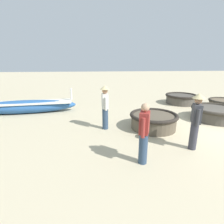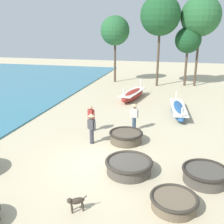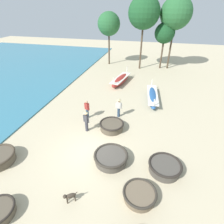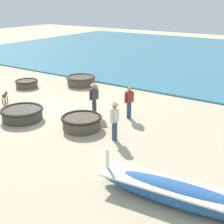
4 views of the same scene
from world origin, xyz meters
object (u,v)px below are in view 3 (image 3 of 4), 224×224
fisherman_crouching (86,120)px  tree_center (144,13)px  long_boat_white_hull (152,96)px  fisherman_standing_left (119,107)px  tree_leftmost (109,24)px  fisherman_with_hat (87,109)px  coracle_front_left (140,194)px  coracle_far_right (165,167)px  coracle_front_right (111,157)px  dog (70,196)px  tree_rightmost (176,13)px  coracle_nearest (112,126)px  long_boat_blue_hull (121,80)px  tree_left_mid (165,33)px

fisherman_crouching → tree_center: (2.13, 15.92, 6.20)m
long_boat_white_hull → tree_center: size_ratio=0.55×
fisherman_standing_left → tree_leftmost: 16.06m
fisherman_with_hat → long_boat_white_hull: bearing=42.8°
coracle_front_left → long_boat_white_hull: size_ratio=0.33×
coracle_far_right → coracle_front_right: bearing=-179.3°
dog → tree_rightmost: 23.80m
fisherman_standing_left → fisherman_with_hat: size_ratio=1.06×
coracle_front_left → coracle_nearest: 5.65m
fisherman_with_hat → dog: bearing=-75.8°
coracle_far_right → tree_leftmost: tree_leftmost is taller
long_boat_white_hull → tree_leftmost: size_ratio=0.69×
coracle_front_right → long_boat_white_hull: 8.99m
coracle_far_right → tree_center: bearing=100.6°
long_boat_blue_hull → tree_rightmost: bearing=52.8°
tree_center → dog: bearing=-92.5°
coracle_far_right → long_boat_white_hull: size_ratio=0.37×
long_boat_white_hull → tree_rightmost: 12.71m
long_boat_white_hull → fisherman_standing_left: 4.67m
fisherman_with_hat → fisherman_crouching: bearing=-71.0°
coracle_far_right → fisherman_standing_left: size_ratio=1.11×
long_boat_blue_hull → tree_rightmost: tree_rightmost is taller
tree_rightmost → tree_center: bearing=-165.3°
fisherman_crouching → tree_center: size_ratio=0.18×
fisherman_standing_left → tree_rightmost: bearing=73.8°
long_boat_white_hull → dog: bearing=-105.5°
coracle_nearest → fisherman_standing_left: 1.96m
coracle_front_right → fisherman_crouching: size_ratio=1.22×
tree_leftmost → tree_rightmost: (8.86, -0.14, 1.42)m
coracle_front_right → tree_left_mid: 19.94m
fisherman_with_hat → tree_center: size_ratio=0.17×
coracle_front_right → coracle_nearest: bearing=103.2°
coracle_far_right → tree_leftmost: size_ratio=0.25×
long_boat_blue_hull → dog: long_boat_blue_hull is taller
fisherman_standing_left → tree_leftmost: tree_leftmost is taller
coracle_far_right → coracle_front_left: size_ratio=1.12×
coracle_front_left → fisherman_with_hat: 7.85m
fisherman_with_hat → fisherman_crouching: fisherman_crouching is taller
coracle_nearest → tree_rightmost: bearing=75.1°
fisherman_standing_left → fisherman_with_hat: bearing=-162.3°
tree_leftmost → tree_left_mid: 7.88m
fisherman_standing_left → fisherman_with_hat: 2.57m
dog → tree_leftmost: tree_leftmost is taller
coracle_front_left → coracle_nearest: coracle_nearest is taller
coracle_front_left → coracle_nearest: (-2.64, 5.00, 0.07)m
long_boat_white_hull → tree_center: (-2.31, 9.61, 6.82)m
coracle_far_right → tree_center: 19.88m
fisherman_standing_left → tree_left_mid: 15.17m
long_boat_blue_hull → fisherman_standing_left: bearing=-79.8°
coracle_nearest → long_boat_white_hull: long_boat_white_hull is taller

